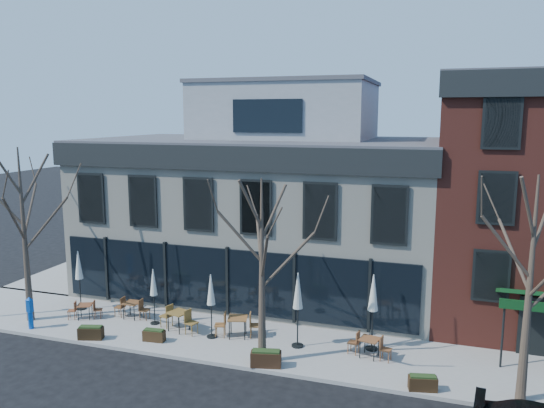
% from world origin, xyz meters
% --- Properties ---
extents(ground, '(120.00, 120.00, 0.00)m').
position_xyz_m(ground, '(0.00, 0.00, 0.00)').
color(ground, black).
rests_on(ground, ground).
extents(sidewalk_front, '(33.50, 4.70, 0.15)m').
position_xyz_m(sidewalk_front, '(3.25, -2.15, 0.07)').
color(sidewalk_front, gray).
rests_on(sidewalk_front, ground).
extents(sidewalk_side, '(4.50, 12.00, 0.15)m').
position_xyz_m(sidewalk_side, '(-11.25, 6.00, 0.07)').
color(sidewalk_side, gray).
rests_on(sidewalk_side, ground).
extents(corner_building, '(18.39, 10.39, 11.10)m').
position_xyz_m(corner_building, '(0.07, 5.07, 4.72)').
color(corner_building, beige).
rests_on(corner_building, ground).
extents(red_brick_building, '(8.20, 11.78, 11.18)m').
position_xyz_m(red_brick_building, '(13.00, 4.98, 5.64)').
color(red_brick_building, maroon).
rests_on(red_brick_building, ground).
extents(tree_corner, '(3.93, 3.98, 7.92)m').
position_xyz_m(tree_corner, '(-8.49, -3.20, 4.25)').
color(tree_corner, '#382B21').
rests_on(tree_corner, sidewalk_front).
extents(tree_mid, '(3.50, 3.55, 7.04)m').
position_xyz_m(tree_mid, '(3.01, -3.90, 3.79)').
color(tree_mid, '#382B21').
rests_on(tree_mid, sidewalk_front).
extents(tree_right, '(3.72, 3.77, 7.48)m').
position_xyz_m(tree_right, '(12.01, -3.90, 4.02)').
color(tree_right, '#382B21').
rests_on(tree_right, sidewalk_front).
extents(call_box, '(0.29, 0.29, 1.45)m').
position_xyz_m(call_box, '(-7.73, -4.02, 0.92)').
color(call_box, '#0C46A8').
rests_on(call_box, sidewalk_front).
extents(cafe_set_0, '(1.58, 0.98, 0.82)m').
position_xyz_m(cafe_set_0, '(-6.21, -2.30, 0.57)').
color(cafe_set_0, brown).
rests_on(cafe_set_0, sidewalk_front).
extents(cafe_set_1, '(1.76, 0.72, 0.93)m').
position_xyz_m(cafe_set_1, '(-4.18, -1.56, 0.63)').
color(cafe_set_1, brown).
rests_on(cafe_set_1, sidewalk_front).
extents(cafe_set_2, '(2.04, 1.01, 1.05)m').
position_xyz_m(cafe_set_2, '(-1.43, -2.20, 0.69)').
color(cafe_set_2, brown).
rests_on(cafe_set_2, sidewalk_front).
extents(cafe_set_3, '(2.05, 1.03, 1.05)m').
position_xyz_m(cafe_set_3, '(1.26, -2.03, 0.69)').
color(cafe_set_3, brown).
rests_on(cafe_set_3, sidewalk_front).
extents(cafe_set_4, '(1.80, 0.83, 0.93)m').
position_xyz_m(cafe_set_4, '(6.83, -2.23, 0.63)').
color(cafe_set_4, brown).
rests_on(cafe_set_4, sidewalk_front).
extents(umbrella_0, '(0.46, 0.46, 2.90)m').
position_xyz_m(umbrella_0, '(-7.17, -1.35, 2.20)').
color(umbrella_0, black).
rests_on(umbrella_0, sidewalk_front).
extents(umbrella_1, '(0.41, 0.41, 2.55)m').
position_xyz_m(umbrella_1, '(-2.83, -1.84, 1.95)').
color(umbrella_1, black).
rests_on(umbrella_1, sidewalk_front).
extents(umbrella_2, '(0.44, 0.44, 2.75)m').
position_xyz_m(umbrella_2, '(0.23, -2.41, 2.09)').
color(umbrella_2, black).
rests_on(umbrella_2, sidewalk_front).
extents(umbrella_3, '(0.50, 0.50, 3.10)m').
position_xyz_m(umbrella_3, '(3.92, -2.17, 2.34)').
color(umbrella_3, black).
rests_on(umbrella_3, sidewalk_front).
extents(umbrella_4, '(0.50, 0.50, 3.12)m').
position_xyz_m(umbrella_4, '(6.82, -1.51, 2.35)').
color(umbrella_4, black).
rests_on(umbrella_4, sidewalk_front).
extents(planter_0, '(1.09, 0.67, 0.57)m').
position_xyz_m(planter_0, '(-4.53, -4.14, 0.43)').
color(planter_0, black).
rests_on(planter_0, sidewalk_front).
extents(planter_1, '(0.94, 0.45, 0.51)m').
position_xyz_m(planter_1, '(-1.90, -3.50, 0.40)').
color(planter_1, '#312110').
rests_on(planter_1, sidewalk_front).
extents(planter_2, '(1.21, 0.69, 0.64)m').
position_xyz_m(planter_2, '(3.26, -4.20, 0.47)').
color(planter_2, '#321E10').
rests_on(planter_2, sidewalk_front).
extents(planter_3, '(1.02, 0.58, 0.54)m').
position_xyz_m(planter_3, '(8.91, -4.20, 0.42)').
color(planter_3, black).
rests_on(planter_3, sidewalk_front).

